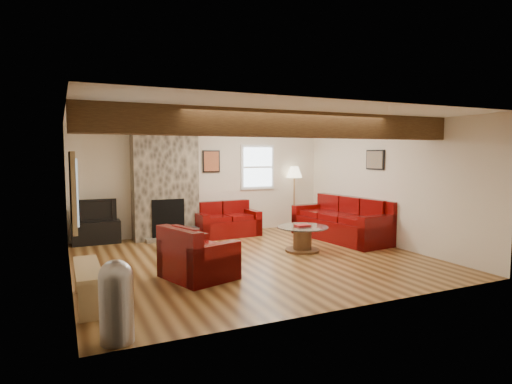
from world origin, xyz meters
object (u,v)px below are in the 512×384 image
(television, at_px, (96,210))
(sofa_three, at_px, (342,219))
(tv_cabinet, at_px, (96,232))
(loveseat, at_px, (226,219))
(coffee_table, at_px, (302,239))
(armchair_red, at_px, (199,252))
(floor_lamp, at_px, (294,175))

(television, bearing_deg, sofa_three, -19.60)
(sofa_three, height_order, tv_cabinet, sofa_three)
(loveseat, xyz_separation_m, coffee_table, (0.78, -2.09, -0.14))
(sofa_three, relative_size, tv_cabinet, 2.48)
(loveseat, bearing_deg, armchair_red, -121.35)
(floor_lamp, bearing_deg, sofa_three, -84.15)
(coffee_table, relative_size, television, 1.22)
(floor_lamp, bearing_deg, tv_cabinet, -179.76)
(sofa_three, height_order, armchair_red, sofa_three)
(tv_cabinet, bearing_deg, loveseat, -6.17)
(tv_cabinet, distance_m, television, 0.47)
(sofa_three, distance_m, floor_lamp, 1.99)
(sofa_three, xyz_separation_m, coffee_table, (-1.37, -0.64, -0.21))
(floor_lamp, bearing_deg, coffee_table, -116.29)
(coffee_table, xyz_separation_m, floor_lamp, (1.19, 2.41, 1.09))
(loveseat, relative_size, television, 1.79)
(tv_cabinet, xyz_separation_m, floor_lamp, (4.75, 0.02, 1.09))
(coffee_table, height_order, television, television)
(armchair_red, xyz_separation_m, tv_cabinet, (-1.21, 3.28, -0.16))
(loveseat, height_order, tv_cabinet, loveseat)
(television, bearing_deg, floor_lamp, 0.24)
(armchair_red, xyz_separation_m, coffee_table, (2.34, 0.88, -0.16))
(tv_cabinet, bearing_deg, coffee_table, -33.95)
(television, bearing_deg, coffee_table, -33.95)
(sofa_three, bearing_deg, tv_cabinet, -115.92)
(armchair_red, height_order, floor_lamp, floor_lamp)
(loveseat, relative_size, coffee_table, 1.47)
(armchair_red, distance_m, television, 3.51)
(sofa_three, bearing_deg, floor_lamp, 179.52)
(armchair_red, relative_size, tv_cabinet, 1.03)
(television, bearing_deg, loveseat, -6.17)
(tv_cabinet, bearing_deg, sofa_three, -19.60)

